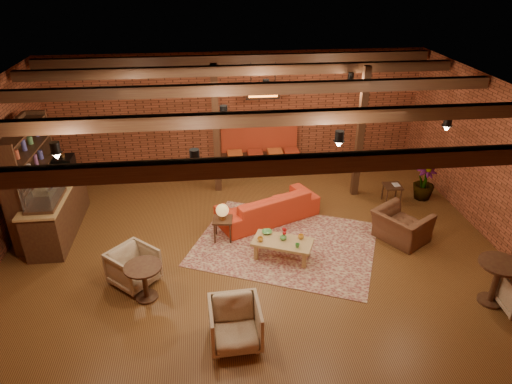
{
  "coord_description": "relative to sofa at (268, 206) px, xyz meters",
  "views": [
    {
      "loc": [
        -0.8,
        -7.89,
        5.41
      ],
      "look_at": [
        0.1,
        0.2,
        1.14
      ],
      "focal_mm": 32.0,
      "sensor_mm": 36.0,
      "label": 1
    }
  ],
  "objects": [
    {
      "name": "floor",
      "position": [
        -0.46,
        -1.0,
        -0.34
      ],
      "size": [
        10.0,
        10.0,
        0.0
      ],
      "primitive_type": "plane",
      "color": "#412310",
      "rests_on": "ground"
    },
    {
      "name": "ceiling",
      "position": [
        -0.46,
        -1.0,
        2.86
      ],
      "size": [
        10.0,
        8.0,
        0.02
      ],
      "primitive_type": "cube",
      "color": "black",
      "rests_on": "wall_back"
    },
    {
      "name": "wall_back",
      "position": [
        -0.46,
        3.0,
        1.26
      ],
      "size": [
        10.0,
        0.02,
        3.2
      ],
      "primitive_type": "cube",
      "color": "brown",
      "rests_on": "ground"
    },
    {
      "name": "wall_front",
      "position": [
        -0.46,
        -5.0,
        1.26
      ],
      "size": [
        10.0,
        0.02,
        3.2
      ],
      "primitive_type": "cube",
      "color": "brown",
      "rests_on": "ground"
    },
    {
      "name": "wall_right",
      "position": [
        4.54,
        -1.0,
        1.26
      ],
      "size": [
        0.02,
        8.0,
        3.2
      ],
      "primitive_type": "cube",
      "color": "brown",
      "rests_on": "ground"
    },
    {
      "name": "ceiling_beams",
      "position": [
        -0.46,
        -1.0,
        2.74
      ],
      "size": [
        9.8,
        6.4,
        0.22
      ],
      "primitive_type": null,
      "color": "black",
      "rests_on": "ceiling"
    },
    {
      "name": "ceiling_pipe",
      "position": [
        -0.46,
        0.6,
        2.51
      ],
      "size": [
        9.6,
        0.12,
        0.12
      ],
      "primitive_type": "cylinder",
      "rotation": [
        0.0,
        1.57,
        0.0
      ],
      "color": "black",
      "rests_on": "ceiling"
    },
    {
      "name": "post_left",
      "position": [
        -1.06,
        1.6,
        1.26
      ],
      "size": [
        0.16,
        0.16,
        3.2
      ],
      "primitive_type": "cube",
      "color": "black",
      "rests_on": "ground"
    },
    {
      "name": "post_right",
      "position": [
        2.34,
        1.0,
        1.26
      ],
      "size": [
        0.16,
        0.16,
        3.2
      ],
      "primitive_type": "cube",
      "color": "black",
      "rests_on": "ground"
    },
    {
      "name": "service_counter",
      "position": [
        -4.56,
        -0.0,
        0.46
      ],
      "size": [
        0.8,
        2.5,
        1.6
      ],
      "primitive_type": null,
      "color": "black",
      "rests_on": "ground"
    },
    {
      "name": "plant_counter",
      "position": [
        -4.46,
        0.2,
        0.88
      ],
      "size": [
        0.35,
        0.39,
        0.3
      ],
      "primitive_type": "imported",
      "color": "#337F33",
      "rests_on": "service_counter"
    },
    {
      "name": "shelving_hutch",
      "position": [
        -4.96,
        0.1,
        0.86
      ],
      "size": [
        0.52,
        2.0,
        2.4
      ],
      "primitive_type": null,
      "color": "black",
      "rests_on": "ground"
    },
    {
      "name": "banquette",
      "position": [
        0.14,
        2.55,
        0.16
      ],
      "size": [
        2.1,
        0.7,
        1.0
      ],
      "primitive_type": null,
      "color": "#9B3019",
      "rests_on": "ground"
    },
    {
      "name": "service_sign",
      "position": [
        0.14,
        2.1,
        2.01
      ],
      "size": [
        0.86,
        0.06,
        0.3
      ],
      "primitive_type": "cube",
      "color": "orange",
      "rests_on": "ceiling"
    },
    {
      "name": "ceiling_spotlights",
      "position": [
        -0.46,
        -1.0,
        2.52
      ],
      "size": [
        6.4,
        4.4,
        0.28
      ],
      "primitive_type": null,
      "color": "black",
      "rests_on": "ceiling"
    },
    {
      "name": "rug",
      "position": [
        0.24,
        -1.05,
        -0.33
      ],
      "size": [
        4.4,
        3.96,
        0.01
      ],
      "primitive_type": "cube",
      "rotation": [
        0.0,
        0.0,
        -0.41
      ],
      "color": "maroon",
      "rests_on": "floor"
    },
    {
      "name": "sofa",
      "position": [
        0.0,
        0.0,
        0.0
      ],
      "size": [
        2.46,
        1.74,
        0.67
      ],
      "primitive_type": "imported",
      "rotation": [
        0.0,
        0.0,
        3.55
      ],
      "color": "red",
      "rests_on": "floor"
    },
    {
      "name": "coffee_table",
      "position": [
        0.08,
        -1.51,
        0.02
      ],
      "size": [
        1.3,
        0.99,
        0.65
      ],
      "rotation": [
        0.0,
        0.0,
        -0.4
      ],
      "color": "olive",
      "rests_on": "floor"
    },
    {
      "name": "side_table_lamp",
      "position": [
        -1.05,
        -0.72,
        0.31
      ],
      "size": [
        0.45,
        0.45,
        0.84
      ],
      "rotation": [
        0.0,
        0.0,
        -0.12
      ],
      "color": "black",
      "rests_on": "floor"
    },
    {
      "name": "round_table_left",
      "position": [
        -2.48,
        -2.44,
        0.13
      ],
      "size": [
        0.65,
        0.65,
        0.68
      ],
      "color": "black",
      "rests_on": "floor"
    },
    {
      "name": "armchair_a",
      "position": [
        -2.73,
        -1.98,
        0.05
      ],
      "size": [
        1.01,
        1.02,
        0.76
      ],
      "primitive_type": "imported",
      "rotation": [
        0.0,
        0.0,
        0.82
      ],
      "color": "beige",
      "rests_on": "floor"
    },
    {
      "name": "armchair_b",
      "position": [
        -1.0,
        -3.64,
        0.07
      ],
      "size": [
        0.81,
        0.76,
        0.8
      ],
      "primitive_type": "imported",
      "rotation": [
        0.0,
        0.0,
        0.05
      ],
      "color": "beige",
      "rests_on": "floor"
    },
    {
      "name": "armchair_right",
      "position": [
        2.67,
        -1.15,
        0.11
      ],
      "size": [
        1.12,
        1.23,
        0.9
      ],
      "primitive_type": "imported",
      "rotation": [
        0.0,
        0.0,
        2.15
      ],
      "color": "brown",
      "rests_on": "floor"
    },
    {
      "name": "side_table_book",
      "position": [
        3.09,
        0.44,
        0.1
      ],
      "size": [
        0.44,
        0.44,
        0.49
      ],
      "rotation": [
        0.0,
        0.0,
        -0.06
      ],
      "color": "black",
      "rests_on": "floor"
    },
    {
      "name": "round_table_right",
      "position": [
        3.49,
        -3.21,
        0.22
      ],
      "size": [
        0.71,
        0.71,
        0.83
      ],
      "color": "black",
      "rests_on": "floor"
    },
    {
      "name": "plant_tall",
      "position": [
        3.94,
        0.56,
        1.04
      ],
      "size": [
        1.8,
        1.8,
        2.74
      ],
      "primitive_type": "imported",
      "rotation": [
        0.0,
        0.0,
        0.19
      ],
      "color": "#4C7F4C",
      "rests_on": "floor"
    }
  ]
}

